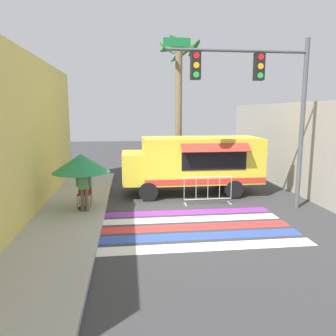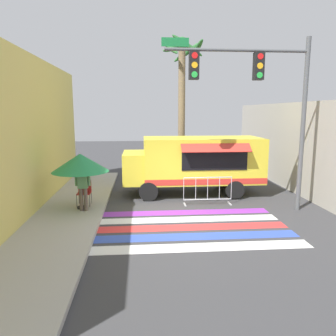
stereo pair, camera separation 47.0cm
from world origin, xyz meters
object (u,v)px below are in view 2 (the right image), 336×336
Objects in this scene: food_truck at (192,161)px; barricade_front at (208,191)px; folding_chair at (84,190)px; palm_tree at (182,85)px; patio_umbrella at (80,163)px; traffic_signal_pole at (259,88)px; vendor_person at (83,183)px.

food_truck is 3.13× the size of barricade_front.
palm_tree reaches higher than folding_chair.
patio_umbrella is 2.22× the size of folding_chair.
barricade_front is (-1.50, 0.94, -3.78)m from traffic_signal_pole.
barricade_front is at bearing 6.96° from patio_umbrella.
food_truck is at bearing 101.72° from barricade_front.
palm_tree is (-1.92, 5.59, 0.54)m from traffic_signal_pole.
patio_umbrella is 7.38m from palm_tree.
palm_tree is (4.11, 5.51, 3.74)m from vendor_person.
folding_chair is (-6.12, 0.84, -3.64)m from traffic_signal_pole.
folding_chair is at bearing 172.22° from traffic_signal_pole.
folding_chair is at bearing 104.33° from vendor_person.
traffic_signal_pole is 4.17m from barricade_front.
palm_tree is (4.20, 4.75, 4.18)m from folding_chair.
vendor_person is at bearing 179.23° from traffic_signal_pole.
folding_chair is at bearing 88.06° from patio_umbrella.
folding_chair is 4.63m from barricade_front.
food_truck reaches higher than vendor_person.
vendor_person is 4.65m from barricade_front.
food_truck is at bearing 39.20° from vendor_person.
food_truck is 4.87m from patio_umbrella.
palm_tree reaches higher than barricade_front.
traffic_signal_pole is 6.76× the size of folding_chair.
traffic_signal_pole is 3.05× the size of patio_umbrella.
traffic_signal_pole is 7.17m from folding_chair.
food_truck is 1.98m from barricade_front.
palm_tree is at bearing 60.67° from vendor_person.
food_truck is 2.97× the size of patio_umbrella.
food_truck is 6.59× the size of folding_chair.
vendor_person reaches higher than folding_chair.
patio_umbrella is 1.16× the size of vendor_person.
patio_umbrella is (-6.14, 0.37, -2.54)m from traffic_signal_pole.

